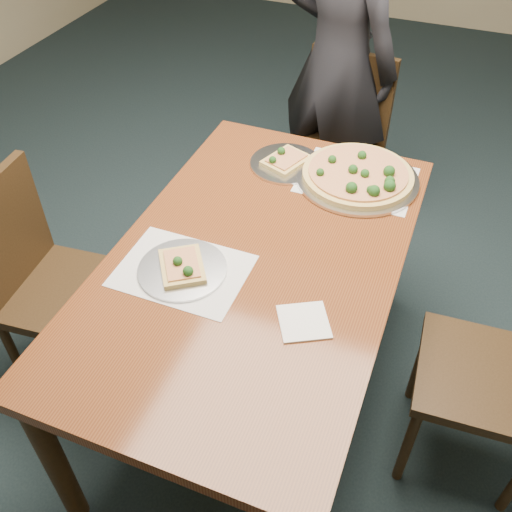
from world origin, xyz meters
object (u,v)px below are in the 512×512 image
at_px(slice_plate_far, 286,162).
at_px(pizza_pan, 358,176).
at_px(dining_table, 256,276).
at_px(chair_left, 44,277).
at_px(chair_far, 338,138).
at_px(diner, 338,62).
at_px(slice_plate_near, 182,268).

bearing_deg(slice_plate_far, pizza_pan, -0.65).
relative_size(dining_table, chair_left, 1.65).
height_order(chair_far, diner, diner).
distance_m(chair_far, diner, 0.36).
distance_m(dining_table, pizza_pan, 0.58).
bearing_deg(chair_far, chair_left, -113.34).
height_order(chair_left, slice_plate_far, chair_left).
xyz_separation_m(dining_table, slice_plate_near, (-0.19, -0.15, 0.11)).
bearing_deg(slice_plate_far, slice_plate_near, -98.70).
bearing_deg(slice_plate_near, slice_plate_far, 81.30).
bearing_deg(diner, pizza_pan, 132.44).
bearing_deg(chair_far, slice_plate_far, -89.00).
distance_m(dining_table, chair_far, 1.19).
bearing_deg(chair_left, slice_plate_far, -50.83).
height_order(diner, pizza_pan, diner).
height_order(dining_table, chair_left, chair_left).
bearing_deg(diner, chair_left, 85.82).
bearing_deg(pizza_pan, chair_far, 109.60).
distance_m(diner, slice_plate_far, 0.76).
xyz_separation_m(chair_left, slice_plate_far, (0.69, 0.69, 0.25)).
distance_m(dining_table, slice_plate_near, 0.26).
height_order(dining_table, slice_plate_near, slice_plate_near).
relative_size(pizza_pan, slice_plate_far, 1.64).
bearing_deg(slice_plate_far, dining_table, -80.91).
relative_size(chair_far, chair_left, 1.00).
xyz_separation_m(diner, pizza_pan, (0.30, -0.76, -0.07)).
relative_size(diner, slice_plate_near, 6.05).
height_order(chair_left, slice_plate_near, chair_left).
bearing_deg(dining_table, slice_plate_near, -141.72).
bearing_deg(slice_plate_near, chair_far, 83.11).
bearing_deg(dining_table, pizza_pan, 68.88).
distance_m(chair_left, diner, 1.63).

